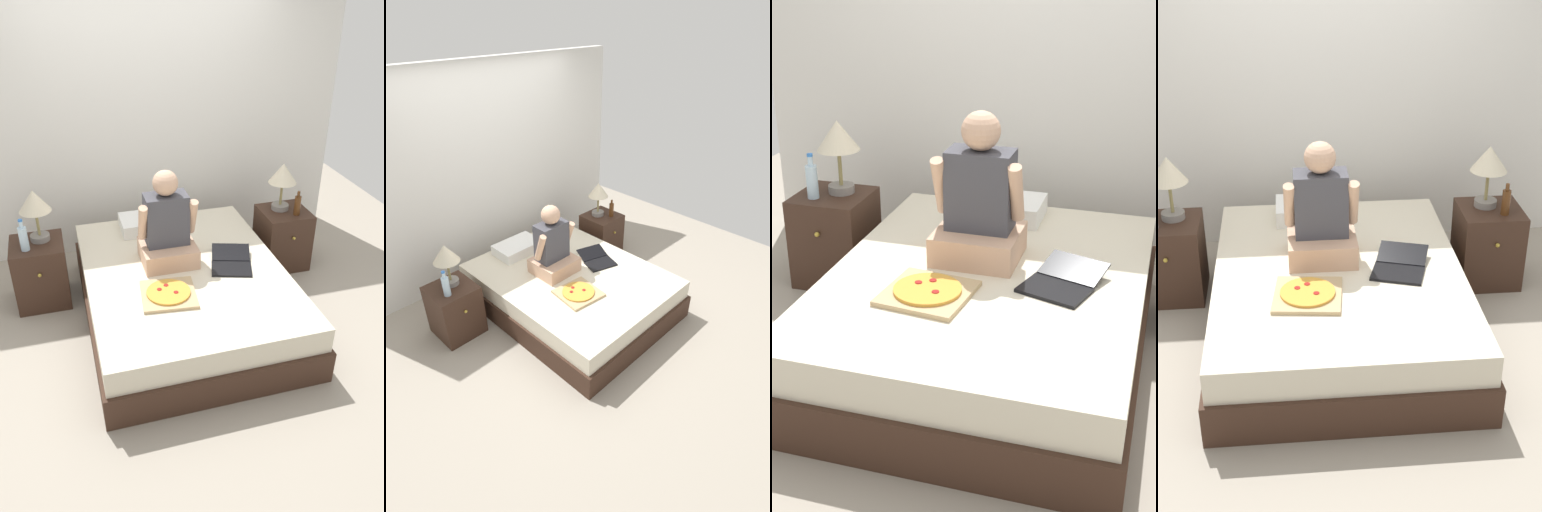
# 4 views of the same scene
# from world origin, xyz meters

# --- Properties ---
(ground_plane) EXTENTS (5.91, 5.91, 0.00)m
(ground_plane) POSITION_xyz_m (0.00, 0.00, 0.00)
(ground_plane) COLOR #9E9384
(wall_back) EXTENTS (3.91, 0.12, 2.50)m
(wall_back) POSITION_xyz_m (0.00, 1.41, 1.25)
(wall_back) COLOR silver
(wall_back) RESTS_ON ground
(bed) EXTENTS (1.62, 2.10, 0.46)m
(bed) POSITION_xyz_m (0.00, 0.00, 0.23)
(bed) COLOR #382319
(bed) RESTS_ON ground
(nightstand_left) EXTENTS (0.44, 0.47, 0.57)m
(nightstand_left) POSITION_xyz_m (-1.13, 0.56, 0.29)
(nightstand_left) COLOR #382319
(nightstand_left) RESTS_ON ground
(lamp_on_left_nightstand) EXTENTS (0.26, 0.26, 0.45)m
(lamp_on_left_nightstand) POSITION_xyz_m (-1.09, 0.61, 0.90)
(lamp_on_left_nightstand) COLOR gray
(lamp_on_left_nightstand) RESTS_ON nightstand_left
(water_bottle) EXTENTS (0.07, 0.07, 0.28)m
(water_bottle) POSITION_xyz_m (-1.21, 0.47, 0.68)
(water_bottle) COLOR silver
(water_bottle) RESTS_ON nightstand_left
(nightstand_right) EXTENTS (0.44, 0.47, 0.57)m
(nightstand_right) POSITION_xyz_m (1.13, 0.56, 0.29)
(nightstand_right) COLOR #382319
(nightstand_right) RESTS_ON ground
(lamp_on_right_nightstand) EXTENTS (0.26, 0.26, 0.45)m
(lamp_on_right_nightstand) POSITION_xyz_m (1.10, 0.61, 0.90)
(lamp_on_right_nightstand) COLOR gray
(lamp_on_right_nightstand) RESTS_ON nightstand_right
(beer_bottle) EXTENTS (0.06, 0.06, 0.23)m
(beer_bottle) POSITION_xyz_m (1.20, 0.46, 0.67)
(beer_bottle) COLOR #512D14
(beer_bottle) RESTS_ON nightstand_right
(pillow) EXTENTS (0.52, 0.34, 0.12)m
(pillow) POSITION_xyz_m (-0.13, 0.77, 0.52)
(pillow) COLOR white
(pillow) RESTS_ON bed
(person_seated) EXTENTS (0.47, 0.40, 0.78)m
(person_seated) POSITION_xyz_m (-0.09, 0.18, 0.75)
(person_seated) COLOR tan
(person_seated) RESTS_ON bed
(laptop) EXTENTS (0.43, 0.49, 0.07)m
(laptop) POSITION_xyz_m (0.38, -0.05, 0.48)
(laptop) COLOR black
(laptop) RESTS_ON bed
(pizza_box) EXTENTS (0.44, 0.44, 0.05)m
(pizza_box) POSITION_xyz_m (-0.21, -0.32, 0.48)
(pizza_box) COLOR tan
(pizza_box) RESTS_ON bed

